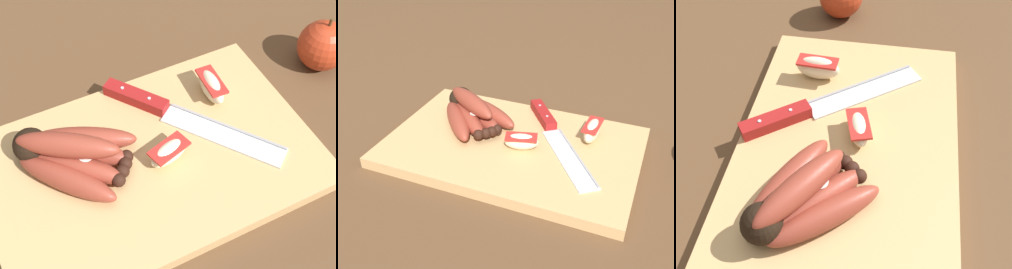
{
  "view_description": "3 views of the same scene",
  "coord_description": "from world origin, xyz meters",
  "views": [
    {
      "loc": [
        0.13,
        0.37,
        0.56
      ],
      "look_at": [
        -0.04,
        0.02,
        0.06
      ],
      "focal_mm": 51.72,
      "sensor_mm": 36.0,
      "label": 1
    },
    {
      "loc": [
        -0.25,
        0.61,
        0.43
      ],
      "look_at": [
        -0.01,
        0.04,
        0.05
      ],
      "focal_mm": 44.93,
      "sensor_mm": 36.0,
      "label": 2
    },
    {
      "loc": [
        0.33,
        0.07,
        0.45
      ],
      "look_at": [
        -0.0,
        0.02,
        0.06
      ],
      "focal_mm": 44.63,
      "sensor_mm": 36.0,
      "label": 3
    }
  ],
  "objects": [
    {
      "name": "apple_wedge_near",
      "position": [
        -0.14,
        -0.05,
        0.04
      ],
      "size": [
        0.03,
        0.07,
        0.04
      ],
      "color": "#F4E5C1",
      "rests_on": "cutting_board"
    },
    {
      "name": "ground_plane",
      "position": [
        0.0,
        0.0,
        0.0
      ],
      "size": [
        6.0,
        6.0,
        0.0
      ],
      "primitive_type": "plane",
      "color": "brown"
    },
    {
      "name": "cutting_board",
      "position": [
        -0.01,
        0.02,
        0.01
      ],
      "size": [
        0.45,
        0.29,
        0.02
      ],
      "primitive_type": "cube",
      "color": "tan",
      "rests_on": "ground_plane"
    },
    {
      "name": "banana_bunch",
      "position": [
        0.08,
        -0.02,
        0.04
      ],
      "size": [
        0.17,
        0.16,
        0.06
      ],
      "color": "black",
      "rests_on": "cutting_board"
    },
    {
      "name": "apple_wedge_middle",
      "position": [
        -0.03,
        0.03,
        0.04
      ],
      "size": [
        0.07,
        0.04,
        0.03
      ],
      "color": "#F4E5C1",
      "rests_on": "cutting_board"
    },
    {
      "name": "chefs_knife",
      "position": [
        -0.07,
        -0.04,
        0.03
      ],
      "size": [
        0.19,
        0.24,
        0.02
      ],
      "color": "silver",
      "rests_on": "cutting_board"
    }
  ]
}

